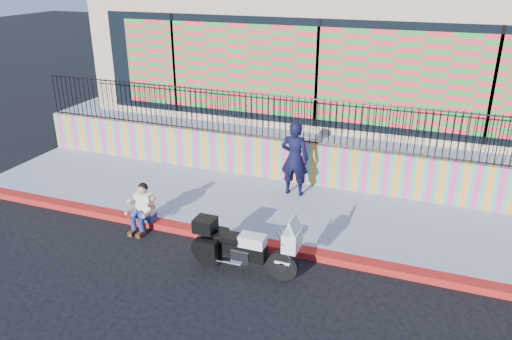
% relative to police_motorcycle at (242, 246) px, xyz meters
% --- Properties ---
extents(ground, '(90.00, 90.00, 0.00)m').
position_rel_police_motorcycle_xyz_m(ground, '(0.06, 0.94, -0.56)').
color(ground, black).
rests_on(ground, ground).
extents(red_curb, '(16.00, 0.30, 0.15)m').
position_rel_police_motorcycle_xyz_m(red_curb, '(0.06, 0.94, -0.48)').
color(red_curb, maroon).
rests_on(red_curb, ground).
extents(sidewalk, '(16.00, 3.00, 0.15)m').
position_rel_police_motorcycle_xyz_m(sidewalk, '(0.06, 2.59, -0.48)').
color(sidewalk, '#969CB4').
rests_on(sidewalk, ground).
extents(mural_wall, '(16.00, 0.20, 1.10)m').
position_rel_police_motorcycle_xyz_m(mural_wall, '(0.06, 4.19, 0.14)').
color(mural_wall, '#E93D83').
rests_on(mural_wall, sidewalk).
extents(metal_fence, '(15.80, 0.04, 1.20)m').
position_rel_police_motorcycle_xyz_m(metal_fence, '(0.06, 4.19, 1.29)').
color(metal_fence, black).
rests_on(metal_fence, mural_wall).
extents(elevated_platform, '(16.00, 10.00, 1.25)m').
position_rel_police_motorcycle_xyz_m(elevated_platform, '(0.06, 9.29, 0.07)').
color(elevated_platform, '#969CB4').
rests_on(elevated_platform, ground).
extents(storefront_building, '(14.00, 8.06, 4.00)m').
position_rel_police_motorcycle_xyz_m(storefront_building, '(0.06, 9.07, 2.69)').
color(storefront_building, tan).
rests_on(storefront_building, elevated_platform).
extents(police_motorcycle, '(2.13, 0.70, 1.33)m').
position_rel_police_motorcycle_xyz_m(police_motorcycle, '(0.00, 0.00, 0.00)').
color(police_motorcycle, black).
rests_on(police_motorcycle, ground).
extents(police_officer, '(0.70, 0.47, 1.89)m').
position_rel_police_motorcycle_xyz_m(police_officer, '(-0.00, 3.42, 0.54)').
color(police_officer, black).
rests_on(police_officer, sidewalk).
extents(seated_man, '(0.54, 0.71, 1.06)m').
position_rel_police_motorcycle_xyz_m(seated_man, '(-2.69, 0.70, -0.11)').
color(seated_man, navy).
rests_on(seated_man, ground).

